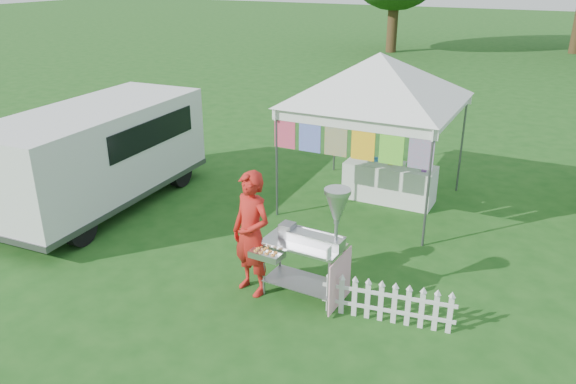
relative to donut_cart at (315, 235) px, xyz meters
The scene contains 7 objects.
ground 1.17m from the donut_cart, 146.09° to the left, with size 120.00×120.00×0.00m, color #194C15.
canopy_main 4.29m from the donut_cart, 96.74° to the left, with size 4.24×4.24×3.45m.
donut_cart is the anchor object (origin of this frame).
vendor 0.94m from the donut_cart, 168.70° to the right, with size 0.68×0.45×1.87m, color red.
cargo_van 5.38m from the donut_cart, 165.69° to the left, with size 2.19×4.89×1.99m.
picket_fence 1.33m from the donut_cart, ahead, with size 1.78×0.30×0.56m.
display_table 4.12m from the donut_cart, 92.46° to the left, with size 1.80×0.70×0.77m, color white.
Camera 1 is at (3.26, -6.65, 4.51)m, focal length 35.00 mm.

